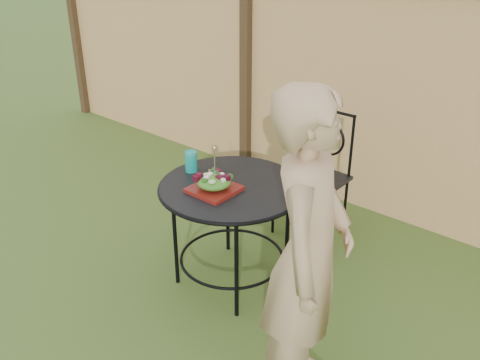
{
  "coord_description": "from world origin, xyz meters",
  "views": [
    {
      "loc": [
        1.7,
        -1.55,
        2.25
      ],
      "look_at": [
        -0.21,
        0.75,
        0.75
      ],
      "focal_mm": 40.0,
      "sensor_mm": 36.0,
      "label": 1
    }
  ],
  "objects": [
    {
      "name": "fork",
      "position": [
        -0.26,
        0.58,
        0.92
      ],
      "size": [
        0.01,
        0.01,
        0.18
      ],
      "primitive_type": "cylinder",
      "color": "silver",
      "rests_on": "salad"
    },
    {
      "name": "patio_table",
      "position": [
        -0.24,
        0.7,
        0.59
      ],
      "size": [
        0.92,
        0.92,
        0.72
      ],
      "color": "black",
      "rests_on": "ground"
    },
    {
      "name": "salad",
      "position": [
        -0.27,
        0.58,
        0.79
      ],
      "size": [
        0.21,
        0.21,
        0.08
      ],
      "primitive_type": "ellipsoid",
      "color": "#235614",
      "rests_on": "salad_plate"
    },
    {
      "name": "ground",
      "position": [
        0.0,
        0.0,
        0.0
      ],
      "size": [
        60.0,
        60.0,
        0.0
      ],
      "primitive_type": "plane",
      "color": "#244215",
      "rests_on": "ground"
    },
    {
      "name": "diner",
      "position": [
        0.64,
        0.22,
        0.83
      ],
      "size": [
        0.58,
        0.7,
        1.65
      ],
      "primitive_type": "imported",
      "rotation": [
        0.0,
        0.0,
        1.92
      ],
      "color": "tan",
      "rests_on": "ground"
    },
    {
      "name": "fence",
      "position": [
        -0.0,
        2.19,
        0.95
      ],
      "size": [
        8.0,
        0.12,
        1.9
      ],
      "color": "#DEAC6E",
      "rests_on": "ground"
    },
    {
      "name": "patio_chair",
      "position": [
        -0.19,
        1.62,
        0.5
      ],
      "size": [
        0.46,
        0.46,
        0.95
      ],
      "color": "black",
      "rests_on": "ground"
    },
    {
      "name": "drinking_glass",
      "position": [
        -0.58,
        0.69,
        0.79
      ],
      "size": [
        0.08,
        0.08,
        0.14
      ],
      "primitive_type": "cylinder",
      "color": "#0D978B",
      "rests_on": "patio_table"
    },
    {
      "name": "salad_plate",
      "position": [
        -0.27,
        0.58,
        0.74
      ],
      "size": [
        0.27,
        0.27,
        0.02
      ],
      "primitive_type": "cube",
      "color": "#48120A",
      "rests_on": "patio_table"
    }
  ]
}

